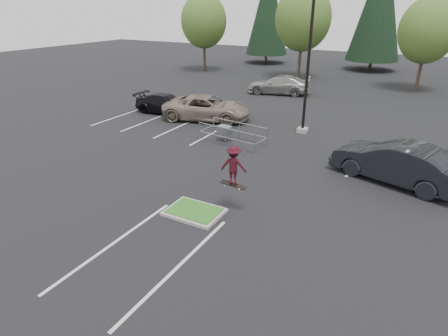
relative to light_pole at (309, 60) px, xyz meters
The scene contains 15 objects.
ground 12.85m from the light_pole, 92.39° to the right, with size 120.00×120.00×0.00m, color black.
grass_median 12.82m from the light_pole, 92.39° to the right, with size 2.20×1.60×0.16m.
stall_lines 7.74m from the light_pole, 107.24° to the right, with size 22.62×17.60×0.01m.
light_pole is the anchor object (origin of this frame).
decid_a 25.86m from the light_pole, 135.75° to the left, with size 5.44×5.44×8.91m.
decid_b 19.70m from the light_pole, 109.35° to the left, with size 5.89×5.89×9.64m.
decid_c 18.67m from the light_pole, 72.89° to the left, with size 5.12×5.12×8.38m.
conif_a 31.63m from the light_pole, 117.38° to the left, with size 5.72×5.72×13.00m.
conif_b 28.69m from the light_pole, 91.01° to the left, with size 6.38×6.38×14.50m.
cart_corral 6.50m from the light_pole, 131.23° to the right, with size 4.17×1.97×1.14m.
skateboarder 11.33m from the light_pole, 86.36° to the right, with size 1.12×0.79×1.71m.
car_l_tan 7.94m from the light_pole, behind, with size 2.83×6.14×1.71m, color gray.
car_l_black 11.19m from the light_pole, behind, with size 2.01×4.94×1.43m, color black.
car_r_charc 8.61m from the light_pole, 39.81° to the right, with size 2.00×5.74×1.89m, color black.
car_far_silver 12.01m from the light_pole, 118.81° to the left, with size 2.30×5.66×1.64m, color gray.
Camera 1 is at (7.24, -10.67, 7.59)m, focal length 30.00 mm.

